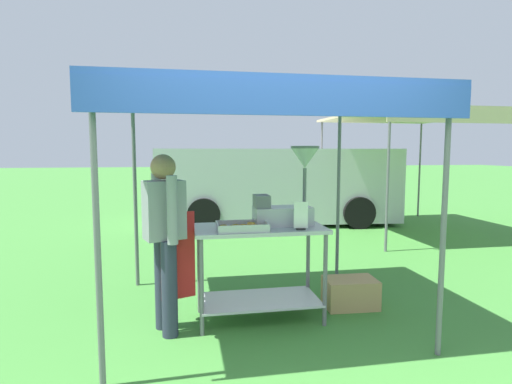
# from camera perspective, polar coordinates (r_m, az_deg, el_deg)

# --- Properties ---
(ground_plane) EXTENTS (70.00, 70.00, 0.00)m
(ground_plane) POSITION_cam_1_polar(r_m,az_deg,el_deg) (8.75, -5.50, -5.02)
(ground_plane) COLOR #3D7F33
(stall_canopy) EXTENTS (2.78, 2.39, 2.16)m
(stall_canopy) POSITION_cam_1_polar(r_m,az_deg,el_deg) (3.93, 0.27, 12.28)
(stall_canopy) COLOR slate
(stall_canopy) RESTS_ON ground
(donut_cart) EXTENTS (1.24, 0.63, 0.92)m
(donut_cart) POSITION_cam_1_polar(r_m,az_deg,el_deg) (3.93, 0.52, -8.82)
(donut_cart) COLOR #B7B7BC
(donut_cart) RESTS_ON ground
(donut_tray) EXTENTS (0.46, 0.30, 0.07)m
(donut_tray) POSITION_cam_1_polar(r_m,az_deg,el_deg) (3.71, -1.96, -5.04)
(donut_tray) COLOR #B7B7BC
(donut_tray) RESTS_ON donut_cart
(donut_fryer) EXTENTS (0.64, 0.28, 0.77)m
(donut_fryer) POSITION_cam_1_polar(r_m,az_deg,el_deg) (3.94, 4.59, -0.53)
(donut_fryer) COLOR #B7B7BC
(donut_fryer) RESTS_ON donut_cart
(menu_sign) EXTENTS (0.13, 0.05, 0.26)m
(menu_sign) POSITION_cam_1_polar(r_m,az_deg,el_deg) (3.73, 6.37, -3.65)
(menu_sign) COLOR black
(menu_sign) RESTS_ON donut_cart
(vendor) EXTENTS (0.46, 0.53, 1.61)m
(vendor) POSITION_cam_1_polar(r_m,az_deg,el_deg) (3.69, -12.72, -5.81)
(vendor) COLOR #2D3347
(vendor) RESTS_ON ground
(supply_crate) EXTENTS (0.55, 0.38, 0.30)m
(supply_crate) POSITION_cam_1_polar(r_m,az_deg,el_deg) (4.48, 13.20, -13.72)
(supply_crate) COLOR tan
(supply_crate) RESTS_ON ground
(van_silver) EXTENTS (5.43, 2.47, 1.69)m
(van_silver) POSITION_cam_1_polar(r_m,az_deg,el_deg) (9.31, 3.03, 1.10)
(van_silver) COLOR #BCBCC1
(van_silver) RESTS_ON ground
(neighbour_tent) EXTENTS (2.78, 3.40, 2.37)m
(neighbour_tent) POSITION_cam_1_polar(r_m,az_deg,el_deg) (8.82, 21.06, 9.74)
(neighbour_tent) COLOR slate
(neighbour_tent) RESTS_ON ground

